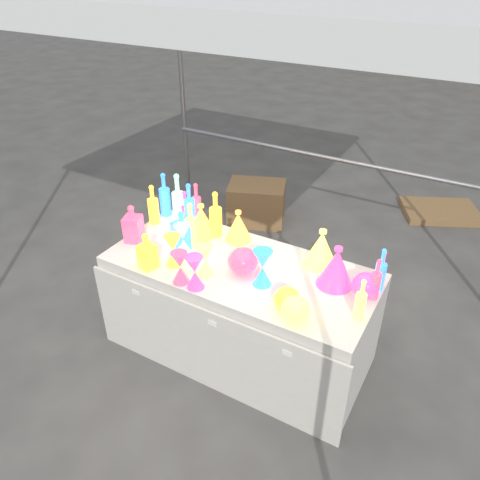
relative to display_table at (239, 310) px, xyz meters
The scene contains 33 objects.
ground 0.37m from the display_table, 90.00° to the left, with size 80.00×80.00×0.00m, color #5E5C57.
display_table is the anchor object (origin of this frame).
cardboard_box_closed 1.95m from the display_table, 114.43° to the left, with size 0.59×0.43×0.43m, color olive.
cardboard_box_flat 3.08m from the display_table, 72.50° to the left, with size 0.80×0.57×0.07m, color olive.
bottle_0 1.02m from the display_table, 167.83° to the left, with size 0.08×0.08×0.31m, color red, non-canonical shape.
bottle_1 1.07m from the display_table, 158.99° to the left, with size 0.08×0.08×0.35m, color green, non-canonical shape.
bottle_2 0.87m from the display_table, 148.11° to the left, with size 0.07×0.07×0.32m, color #E84F18, non-canonical shape.
bottle_3 0.85m from the display_table, 156.29° to the left, with size 0.07×0.07×0.28m, color #1D4BAD, non-canonical shape.
bottle_4 0.69m from the display_table, behind, with size 0.08×0.08×0.34m, color #126473, non-canonical shape.
bottle_5 0.93m from the display_table, 158.79° to the left, with size 0.09×0.09×0.41m, color #D72B80, non-canonical shape.
bottle_6 0.70m from the display_table, 142.84° to the left, with size 0.09×0.09×0.35m, color red, non-canonical shape.
bottle_7 0.85m from the display_table, 154.69° to the left, with size 0.08×0.08×0.35m, color green, non-canonical shape.
decanter_0 0.78m from the display_table, 149.53° to the right, with size 0.10×0.10×0.26m, color red, non-canonical shape.
decanter_1 0.97m from the display_table, behind, with size 0.12×0.12×0.28m, color #E84F18, non-canonical shape.
decanter_2 0.69m from the display_table, behind, with size 0.12×0.12×0.29m, color green, non-canonical shape.
hourglass_0 0.63m from the display_table, 125.91° to the right, with size 0.11×0.11×0.22m, color #E84F18, non-canonical shape.
hourglass_1 0.60m from the display_table, 110.99° to the right, with size 0.11×0.11×0.22m, color #1D4BAD, non-canonical shape.
hourglass_2 0.53m from the display_table, 127.93° to the right, with size 0.10×0.10×0.21m, color #126473, non-canonical shape.
hourglass_3 0.64m from the display_table, behind, with size 0.11×0.11×0.22m, color #D72B80, non-canonical shape.
hourglass_4 0.65m from the display_table, 153.48° to the right, with size 0.11×0.11×0.22m, color red, non-canonical shape.
hourglass_5 0.55m from the display_table, 23.17° to the right, with size 0.12×0.12×0.24m, color green, non-canonical shape.
globe_0 0.67m from the display_table, 27.07° to the right, with size 0.16×0.16×0.12m, color red, non-canonical shape.
globe_1 0.75m from the display_table, 29.07° to the right, with size 0.17×0.17×0.13m, color #126473, non-canonical shape.
globe_2 0.46m from the display_table, 41.83° to the right, with size 0.20×0.20×0.16m, color #E84F18, non-canonical shape.
globe_3 0.93m from the display_table, ahead, with size 0.16×0.16×0.13m, color #1D4BAD, non-canonical shape.
lampshade_0 0.70m from the display_table, 154.18° to the left, with size 0.21×0.21×0.25m, color #FBFF35, non-canonical shape.
lampshade_1 0.60m from the display_table, 121.14° to the left, with size 0.19×0.19×0.23m, color #FBFF35, non-canonical shape.
lampshade_2 0.81m from the display_table, 11.90° to the left, with size 0.23×0.23×0.27m, color #1D4BAD, non-canonical shape.
lampshade_3 0.74m from the display_table, 32.60° to the left, with size 0.22×0.22×0.26m, color #126473, non-canonical shape.
bottle_8 1.03m from the display_table, 13.83° to the left, with size 0.07×0.07×0.30m, color green, non-canonical shape.
bottle_9 1.01m from the display_table, ahead, with size 0.06×0.06×0.28m, color #E84F18, non-canonical shape.
bottle_10 1.03m from the display_table, 15.58° to the left, with size 0.06×0.06×0.27m, color #1D4BAD, non-canonical shape.
bottle_11 0.99m from the display_table, ahead, with size 0.06×0.06×0.27m, color #126473, non-canonical shape.
Camera 1 is at (1.26, -2.20, 2.53)m, focal length 35.00 mm.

